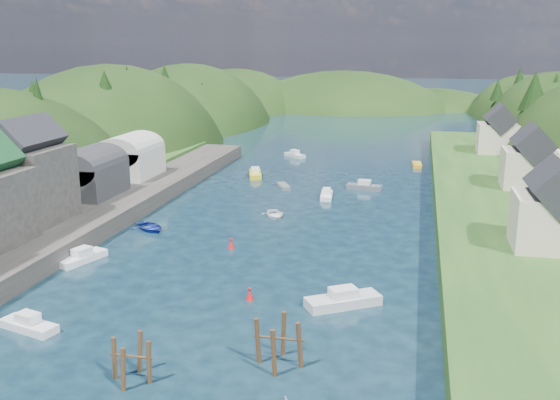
% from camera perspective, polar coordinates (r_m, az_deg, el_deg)
% --- Properties ---
extents(ground, '(600.00, 600.00, 0.00)m').
position_cam_1_polar(ground, '(90.63, 3.04, 0.88)').
color(ground, black).
rests_on(ground, ground).
extents(hillside_left, '(44.00, 245.56, 52.00)m').
position_cam_1_polar(hillside_left, '(130.08, -14.99, 0.89)').
color(hillside_left, black).
rests_on(hillside_left, ground).
extents(far_hills, '(103.00, 68.00, 44.00)m').
position_cam_1_polar(far_hills, '(213.77, 8.94, 5.53)').
color(far_hills, black).
rests_on(far_hills, ground).
extents(hill_trees, '(89.95, 151.09, 12.98)m').
position_cam_1_polar(hill_trees, '(103.53, 5.11, 8.78)').
color(hill_trees, black).
rests_on(hill_trees, ground).
extents(quay_left, '(12.00, 110.00, 2.00)m').
position_cam_1_polar(quay_left, '(71.61, -20.60, -2.83)').
color(quay_left, '#2D2B28').
rests_on(quay_left, ground).
extents(boat_sheds, '(7.00, 21.00, 7.50)m').
position_cam_1_polar(boat_sheds, '(87.52, -15.24, 3.45)').
color(boat_sheds, '#2D2D30').
rests_on(boat_sheds, quay_left).
extents(terrace_right, '(16.00, 120.00, 2.40)m').
position_cam_1_polar(terrace_right, '(80.14, 19.70, -0.84)').
color(terrace_right, '#234719').
rests_on(terrace_right, ground).
extents(right_bank_cottages, '(9.00, 59.24, 8.41)m').
position_cam_1_polar(right_bank_cottages, '(87.67, 21.28, 3.37)').
color(right_bank_cottages, beige).
rests_on(right_bank_cottages, terrace_right).
extents(piling_cluster_near, '(2.84, 2.68, 3.43)m').
position_cam_1_polar(piling_cluster_near, '(41.79, -13.40, -14.38)').
color(piling_cluster_near, '#382314').
rests_on(piling_cluster_near, ground).
extents(piling_cluster_far, '(3.42, 3.17, 3.88)m').
position_cam_1_polar(piling_cluster_far, '(42.29, -0.11, -13.24)').
color(piling_cluster_far, '#382314').
rests_on(piling_cluster_far, ground).
extents(channel_buoy_near, '(0.70, 0.70, 1.10)m').
position_cam_1_polar(channel_buoy_near, '(52.63, -2.80, -8.60)').
color(channel_buoy_near, '#B40E10').
rests_on(channel_buoy_near, ground).
extents(channel_buoy_far, '(0.70, 0.70, 1.10)m').
position_cam_1_polar(channel_buoy_far, '(65.34, -4.49, -4.01)').
color(channel_buoy_far, '#B40E10').
rests_on(channel_buoy_far, ground).
extents(moored_boats, '(34.03, 95.87, 2.36)m').
position_cam_1_polar(moored_boats, '(60.94, -6.01, -5.28)').
color(moored_boats, white).
rests_on(moored_boats, ground).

